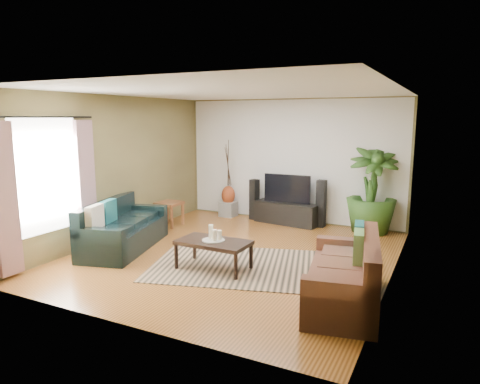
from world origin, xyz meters
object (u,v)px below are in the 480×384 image
Objects in this scene: television at (287,189)px; coffee_table at (214,255)px; speaker_right at (321,204)px; sofa_left at (125,225)px; sofa_right at (343,270)px; vase at (228,195)px; speaker_left at (254,199)px; side_table at (169,214)px; pedestal at (228,209)px; tv_stand at (286,213)px; potted_plant at (372,190)px.

coffee_table is at bearing -90.11° from television.
coffee_table is 1.10× the size of speaker_right.
sofa_left is 4.01m from sofa_right.
sofa_left is at bearing 174.75° from coffee_table.
vase is at bearing -145.89° from sofa_right.
speaker_left reaches higher than side_table.
speaker_left reaches higher than coffee_table.
speaker_left is 0.73m from pedestal.
speaker_right is 2.22m from vase.
tv_stand is 0.79m from speaker_right.
potted_plant is (1.02, 0.00, 0.37)m from speaker_right.
sofa_right is 3.52× the size of side_table.
speaker_left is (-2.84, 3.57, 0.03)m from sofa_right.
television is at bearing 97.68° from tv_stand.
sofa_left is 1.72m from side_table.
vase is at bearing 61.47° from side_table.
vase reaches higher than tv_stand.
potted_plant reaches higher than sofa_right.
sofa_left is 3.07m from pedestal.
potted_plant is at bearing 0.00° from pedestal.
sofa_right is at bearing -45.46° from vase.
sofa_right is 1.99× the size of speaker_left.
sofa_right reaches higher than coffee_table.
sofa_right is 1.66× the size of coffee_table.
speaker_right is 1.08m from potted_plant.
coffee_table is at bearing -112.12° from sofa_left.
sofa_right is (3.97, -0.54, 0.00)m from sofa_left.
speaker_left is at bearing 104.99° from coffee_table.
television is at bearing -160.30° from sofa_right.
television is 0.87m from speaker_left.
tv_stand is 2.53m from side_table.
coffee_table is 2.91m from side_table.
television is at bearing -173.53° from speaker_right.
television reaches higher than pedestal.
sofa_left is 1.95m from coffee_table.
sofa_right is at bearing -67.89° from speaker_right.
speaker_right reaches higher than tv_stand.
speaker_right is (-1.29, 3.57, 0.08)m from sofa_right.
sofa_left is at bearing -81.31° from side_table.
sofa_right is 1.76× the size of television.
tv_stand is 0.81× the size of potted_plant.
speaker_right is at bearing 13.50° from tv_stand.
sofa_right is at bearing -37.12° from speaker_left.
speaker_left is (-0.80, 0.08, 0.22)m from tv_stand.
sofa_left is 3.06m from vase.
tv_stand is (-2.04, 3.49, -0.19)m from sofa_right.
pedestal is at bearing 177.83° from television.
speaker_left is 0.67m from vase.
speaker_right is at bearing -170.50° from sofa_right.
sofa_left is at bearing -140.74° from potted_plant.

